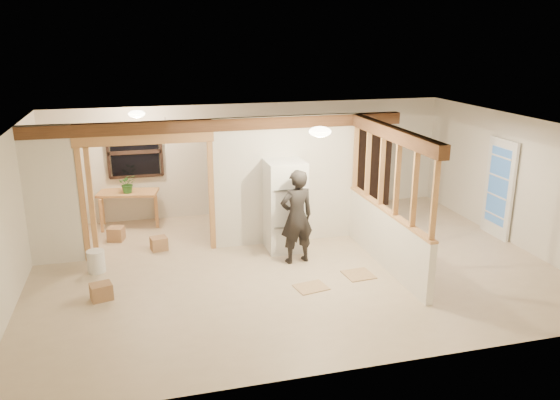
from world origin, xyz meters
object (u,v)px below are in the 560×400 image
object	(u,v)px
woman	(297,217)
work_table	(129,209)
shop_vac	(56,229)
refrigerator	(285,206)
bookshelf	(369,166)

from	to	relation	value
woman	work_table	size ratio (longest dim) A/B	1.40
shop_vac	refrigerator	bearing A→B (deg)	-18.43
refrigerator	bookshelf	bearing A→B (deg)	39.73
work_table	shop_vac	size ratio (longest dim) A/B	2.07
woman	bookshelf	size ratio (longest dim) A/B	0.89
shop_vac	bookshelf	size ratio (longest dim) A/B	0.31
work_table	shop_vac	distance (m)	1.55
bookshelf	shop_vac	bearing A→B (deg)	-173.45
work_table	bookshelf	xyz separation A→B (m)	(5.56, 0.13, 0.58)
shop_vac	bookshelf	world-z (taller)	bookshelf
work_table	woman	bearing A→B (deg)	-31.32
work_table	bookshelf	bearing A→B (deg)	13.29
woman	work_table	xyz separation A→B (m)	(-2.92, 2.75, -0.47)
bookshelf	work_table	bearing A→B (deg)	-178.71
woman	refrigerator	bearing A→B (deg)	-96.00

